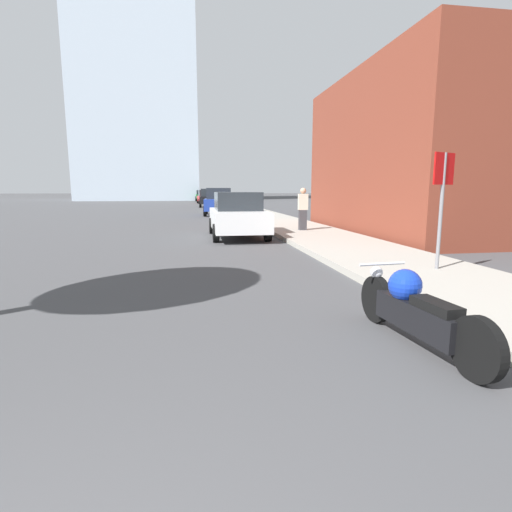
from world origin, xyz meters
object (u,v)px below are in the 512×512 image
at_px(parked_car_green, 201,195).
at_px(parked_car_blue, 219,202).
at_px(parked_car_white, 238,215).
at_px(parked_car_red, 205,197).
at_px(stop_sign, 442,191).
at_px(pedestrian, 303,209).
at_px(motorcycle, 415,309).
at_px(parked_car_black, 209,198).

bearing_deg(parked_car_green, parked_car_blue, -89.67).
xyz_separation_m(parked_car_white, parked_car_red, (0.11, 36.25, 0.02)).
height_order(parked_car_blue, stop_sign, stop_sign).
relative_size(parked_car_blue, parked_car_green, 0.95).
height_order(parked_car_green, pedestrian, pedestrian).
height_order(motorcycle, parked_car_white, parked_car_white).
height_order(parked_car_red, stop_sign, stop_sign).
xyz_separation_m(motorcycle, parked_car_green, (-0.74, 57.97, 0.44)).
relative_size(parked_car_white, parked_car_green, 0.97).
bearing_deg(parked_car_black, parked_car_green, 92.26).
bearing_deg(parked_car_black, pedestrian, -82.51).
height_order(parked_car_red, pedestrian, pedestrian).
bearing_deg(parked_car_green, parked_car_red, -89.48).
relative_size(parked_car_blue, parked_car_red, 1.04).
bearing_deg(parked_car_white, pedestrian, 15.16).
bearing_deg(pedestrian, parked_car_red, 94.04).
relative_size(parked_car_red, stop_sign, 1.84).
xyz_separation_m(parked_car_black, stop_sign, (2.98, -32.90, 0.78)).
xyz_separation_m(parked_car_red, parked_car_green, (-0.11, 11.32, 0.02)).
distance_m(parked_car_white, parked_car_red, 36.25).
height_order(parked_car_blue, parked_car_black, parked_car_blue).
relative_size(parked_car_red, pedestrian, 2.54).
xyz_separation_m(motorcycle, parked_car_black, (-0.59, 36.10, 0.49)).
bearing_deg(pedestrian, stop_sign, -86.29).
height_order(parked_car_black, parked_car_red, parked_car_black).
distance_m(motorcycle, parked_car_black, 36.11).
xyz_separation_m(parked_car_blue, parked_car_red, (-0.11, 23.43, -0.08)).
height_order(motorcycle, parked_car_blue, parked_car_blue).
distance_m(parked_car_green, stop_sign, 54.87).
xyz_separation_m(motorcycle, pedestrian, (1.88, 11.10, 0.57)).
height_order(parked_car_white, parked_car_blue, parked_car_blue).
distance_m(parked_car_white, stop_sign, 7.91).
bearing_deg(parked_car_green, pedestrian, -86.83).
xyz_separation_m(parked_car_red, pedestrian, (2.51, -35.55, 0.16)).
height_order(motorcycle, parked_car_black, parked_car_black).
bearing_deg(stop_sign, parked_car_blue, 98.29).
distance_m(parked_car_blue, parked_car_green, 34.75).
relative_size(parked_car_green, stop_sign, 2.01).
xyz_separation_m(parked_car_black, pedestrian, (2.46, -25.00, 0.08)).
bearing_deg(pedestrian, motorcycle, -99.60).
bearing_deg(parked_car_blue, parked_car_white, -86.81).
bearing_deg(parked_car_black, parked_car_blue, -87.87).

